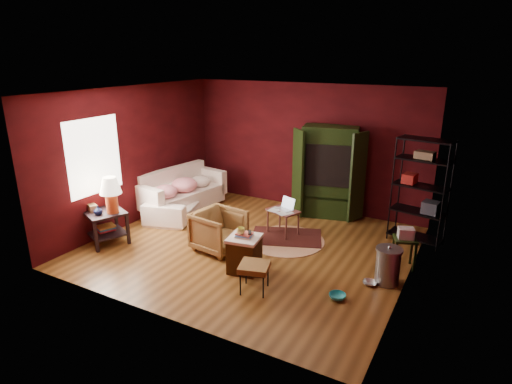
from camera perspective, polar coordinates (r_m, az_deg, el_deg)
room at (r=7.48m, az=-1.06°, el=2.53°), size 5.54×5.04×2.84m
sofa at (r=9.73m, az=-9.83°, el=0.10°), size 1.29×2.40×0.90m
armchair at (r=7.71m, az=-4.98°, el=-4.92°), size 0.83×0.88×0.81m
pet_bowl_steel at (r=6.92m, az=14.98°, el=-11.07°), size 0.22×0.09×0.22m
pet_bowl_turquoise at (r=6.45m, az=10.84°, el=-12.87°), size 0.26×0.13×0.25m
vase at (r=8.23m, az=-20.31°, el=-2.33°), size 0.19×0.20×0.16m
mug at (r=6.79m, az=-2.05°, el=-5.10°), size 0.16×0.14×0.13m
side_table at (r=8.26m, az=-19.11°, el=-1.54°), size 0.85×0.85×1.29m
sofa_cushions at (r=9.75m, az=-9.97°, el=-0.02°), size 1.14×2.16×0.86m
hamper at (r=7.00m, az=-1.55°, el=-8.17°), size 0.57×0.57×0.69m
footstool at (r=6.41m, az=-0.22°, el=-10.07°), size 0.53×0.53×0.44m
rug_round at (r=8.20m, az=3.98°, el=-6.46°), size 1.88×1.88×0.01m
rug_oriental at (r=8.34m, az=4.07°, el=-5.94°), size 1.57×1.32×0.01m
laptop_desk at (r=8.32m, az=3.68°, el=-2.76°), size 0.69×0.60×0.73m
tv_armoire at (r=9.25m, az=9.67°, el=2.88°), size 1.51×1.03×1.96m
wire_shelving at (r=8.33m, az=21.22°, el=0.62°), size 1.02×0.58×1.97m
small_stand at (r=7.42m, az=19.30°, el=-5.84°), size 0.45×0.45×0.71m
trash_can at (r=6.95m, az=17.16°, el=-9.37°), size 0.53×0.53×0.63m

